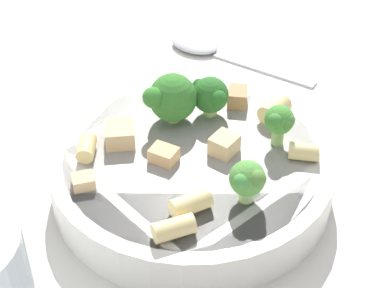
# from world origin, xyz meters

# --- Properties ---
(ground_plane) EXTENTS (2.00, 2.00, 0.00)m
(ground_plane) POSITION_xyz_m (0.00, 0.00, 0.00)
(ground_plane) COLOR beige
(pasta_bowl) EXTENTS (0.22, 0.22, 0.04)m
(pasta_bowl) POSITION_xyz_m (0.00, 0.00, 0.02)
(pasta_bowl) COLOR silver
(pasta_bowl) RESTS_ON ground_plane
(broccoli_floret_0) EXTENTS (0.04, 0.04, 0.04)m
(broccoli_floret_0) POSITION_xyz_m (0.05, 0.00, 0.06)
(broccoli_floret_0) COLOR #84AD60
(broccoli_floret_0) RESTS_ON pasta_bowl
(broccoli_floret_1) EXTENTS (0.02, 0.02, 0.03)m
(broccoli_floret_1) POSITION_xyz_m (-0.01, -0.07, 0.06)
(broccoli_floret_1) COLOR #84AD60
(broccoli_floret_1) RESTS_ON pasta_bowl
(broccoli_floret_2) EXTENTS (0.03, 0.03, 0.03)m
(broccoli_floret_2) POSITION_xyz_m (-0.06, -0.02, 0.06)
(broccoli_floret_2) COLOR #9EC175
(broccoli_floret_2) RESTS_ON pasta_bowl
(broccoli_floret_3) EXTENTS (0.03, 0.03, 0.03)m
(broccoli_floret_3) POSITION_xyz_m (0.04, -0.03, 0.06)
(broccoli_floret_3) COLOR #9EC175
(broccoli_floret_3) RESTS_ON pasta_bowl
(rigatoni_0) EXTENTS (0.02, 0.03, 0.01)m
(rigatoni_0) POSITION_xyz_m (-0.06, 0.02, 0.04)
(rigatoni_0) COLOR #E0C67F
(rigatoni_0) RESTS_ON pasta_bowl
(rigatoni_1) EXTENTS (0.03, 0.02, 0.01)m
(rigatoni_1) POSITION_xyz_m (0.03, 0.08, 0.04)
(rigatoni_1) COLOR #E0C67F
(rigatoni_1) RESTS_ON pasta_bowl
(rigatoni_2) EXTENTS (0.02, 0.03, 0.01)m
(rigatoni_2) POSITION_xyz_m (-0.08, 0.04, 0.04)
(rigatoni_2) COLOR #E0C67F
(rigatoni_2) RESTS_ON pasta_bowl
(rigatoni_3) EXTENTS (0.02, 0.03, 0.01)m
(rigatoni_3) POSITION_xyz_m (-0.03, -0.08, 0.04)
(rigatoni_3) COLOR #E0C67F
(rigatoni_3) RESTS_ON pasta_bowl
(rigatoni_4) EXTENTS (0.03, 0.03, 0.02)m
(rigatoni_4) POSITION_xyz_m (0.02, -0.08, 0.04)
(rigatoni_4) COLOR #E0C67F
(rigatoni_4) RESTS_ON pasta_bowl
(chicken_chunk_0) EXTENTS (0.03, 0.03, 0.02)m
(chicken_chunk_0) POSITION_xyz_m (0.03, 0.05, 0.04)
(chicken_chunk_0) COLOR tan
(chicken_chunk_0) RESTS_ON pasta_bowl
(chicken_chunk_1) EXTENTS (0.03, 0.03, 0.01)m
(chicken_chunk_1) POSITION_xyz_m (-0.00, 0.02, 0.04)
(chicken_chunk_1) COLOR tan
(chicken_chunk_1) RESTS_ON pasta_bowl
(chicken_chunk_2) EXTENTS (0.01, 0.02, 0.01)m
(chicken_chunk_2) POSITION_xyz_m (-0.01, 0.09, 0.04)
(chicken_chunk_2) COLOR tan
(chicken_chunk_2) RESTS_ON pasta_bowl
(chicken_chunk_3) EXTENTS (0.03, 0.03, 0.01)m
(chicken_chunk_3) POSITION_xyz_m (-0.01, -0.02, 0.04)
(chicken_chunk_3) COLOR tan
(chicken_chunk_3) RESTS_ON pasta_bowl
(chicken_chunk_4) EXTENTS (0.03, 0.02, 0.01)m
(chicken_chunk_4) POSITION_xyz_m (0.05, -0.06, 0.04)
(chicken_chunk_4) COLOR #A87A4C
(chicken_chunk_4) RESTS_ON pasta_bowl
(spoon) EXTENTS (0.14, 0.12, 0.01)m
(spoon) POSITION_xyz_m (0.19, -0.09, 0.00)
(spoon) COLOR silver
(spoon) RESTS_ON ground_plane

